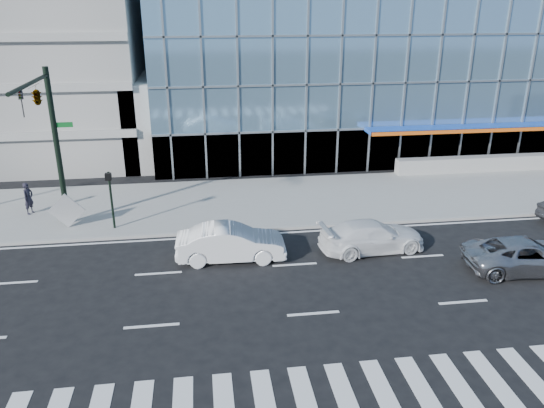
{
  "coord_description": "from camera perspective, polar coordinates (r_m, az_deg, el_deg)",
  "views": [
    {
      "loc": [
        -3.89,
        -20.81,
        11.08
      ],
      "look_at": [
        -0.61,
        3.0,
        1.8
      ],
      "focal_mm": 35.0,
      "sensor_mm": 36.0,
      "label": 1
    }
  ],
  "objects": [
    {
      "name": "sidewalk",
      "position": [
        31.08,
        -0.14,
        0.38
      ],
      "size": [
        120.0,
        8.0,
        0.15
      ],
      "primitive_type": "cube",
      "color": "gray",
      "rests_on": "ground"
    },
    {
      "name": "ped_signal_post",
      "position": [
        27.64,
        -17.0,
        1.29
      ],
      "size": [
        0.3,
        0.33,
        3.0
      ],
      "color": "black",
      "rests_on": "sidewalk"
    },
    {
      "name": "ramp_block",
      "position": [
        39.7,
        -10.86,
        8.99
      ],
      "size": [
        6.0,
        8.0,
        6.0
      ],
      "primitive_type": "cube",
      "color": "gray",
      "rests_on": "ground"
    },
    {
      "name": "white_suv",
      "position": [
        25.32,
        10.7,
        -3.42
      ],
      "size": [
        5.21,
        2.58,
        1.45
      ],
      "primitive_type": "imported",
      "rotation": [
        0.0,
        0.0,
        1.68
      ],
      "color": "white",
      "rests_on": "ground"
    },
    {
      "name": "traffic_signal",
      "position": [
        26.81,
        -23.36,
        8.84
      ],
      "size": [
        1.14,
        5.74,
        8.0
      ],
      "color": "black",
      "rests_on": "sidewalk"
    },
    {
      "name": "white_sedan",
      "position": [
        24.08,
        -4.44,
        -4.2
      ],
      "size": [
        4.98,
        1.9,
        1.62
      ],
      "primitive_type": "imported",
      "rotation": [
        0.0,
        0.0,
        1.53
      ],
      "color": "white",
      "rests_on": "ground"
    },
    {
      "name": "pedestrian",
      "position": [
        31.62,
        -24.72,
        0.57
      ],
      "size": [
        0.65,
        0.76,
        1.76
      ],
      "primitive_type": "imported",
      "rotation": [
        0.0,
        0.0,
        1.14
      ],
      "color": "black",
      "rests_on": "sidewalk"
    },
    {
      "name": "theatre_building",
      "position": [
        50.24,
        13.61,
        16.47
      ],
      "size": [
        42.0,
        26.0,
        15.0
      ],
      "primitive_type": "cube",
      "color": "#73A0C1",
      "rests_on": "ground"
    },
    {
      "name": "tilted_panel",
      "position": [
        28.89,
        -21.23,
        -0.66
      ],
      "size": [
        1.84,
        0.08,
        1.84
      ],
      "primitive_type": "cube",
      "rotation": [
        0.0,
        0.8,
        0.01
      ],
      "color": "#ABABAB",
      "rests_on": "sidewalk"
    },
    {
      "name": "ground",
      "position": [
        23.89,
        2.45,
        -6.54
      ],
      "size": [
        160.0,
        160.0,
        0.0
      ],
      "primitive_type": "plane",
      "color": "black",
      "rests_on": "ground"
    },
    {
      "name": "silver_suv",
      "position": [
        25.58,
        25.63,
        -5.0
      ],
      "size": [
        5.38,
        2.79,
        1.45
      ],
      "primitive_type": "imported",
      "rotation": [
        0.0,
        0.0,
        1.49
      ],
      "color": "#A4A4A8",
      "rests_on": "ground"
    }
  ]
}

